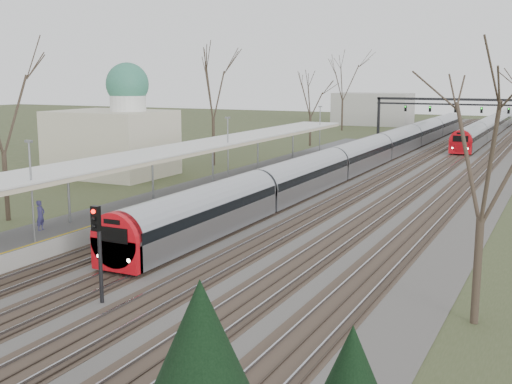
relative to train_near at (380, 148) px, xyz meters
The scene contains 12 objects.
track_bed 4.64m from the train_near, 51.27° to the right, with size 24.00×160.00×0.22m.
platform 21.97m from the train_near, 107.36° to the right, with size 3.50×69.00×1.00m, color #9E9B93.
canopy 26.40m from the train_near, 104.43° to the right, with size 4.10×50.00×3.11m.
dome_building 28.15m from the train_near, 133.22° to the right, with size 10.00×8.00×10.30m.
signal_gantry 26.91m from the train_near, 83.99° to the left, with size 21.00×0.59×6.08m.
tree_west_near 41.16m from the train_near, 109.35° to the right, with size 5.00×5.00×10.30m.
tree_west_far 19.03m from the train_near, 144.23° to the right, with size 5.50×5.50×11.33m.
tree_east_near 46.41m from the train_near, 70.37° to the right, with size 4.50×4.50×9.27m.
train_near is the anchor object (origin of this frame).
train_far 39.30m from the train_near, 79.74° to the left, with size 2.62×60.21×3.05m.
passenger 43.02m from the train_near, 98.94° to the right, with size 0.59×0.39×1.63m, color navy.
signal_post 47.99m from the train_near, 87.91° to the right, with size 0.35×0.45×4.10m.
Camera 1 is at (15.64, -8.80, 9.07)m, focal length 45.00 mm.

